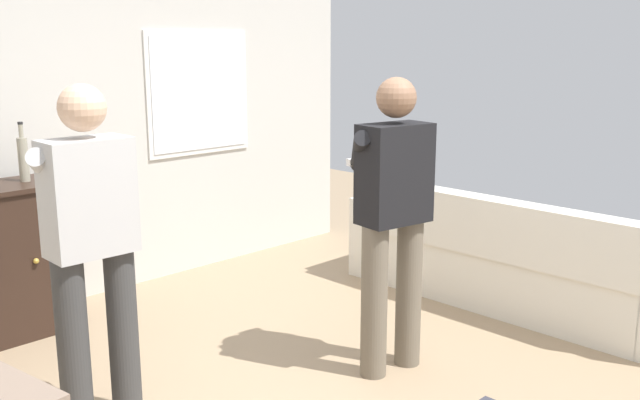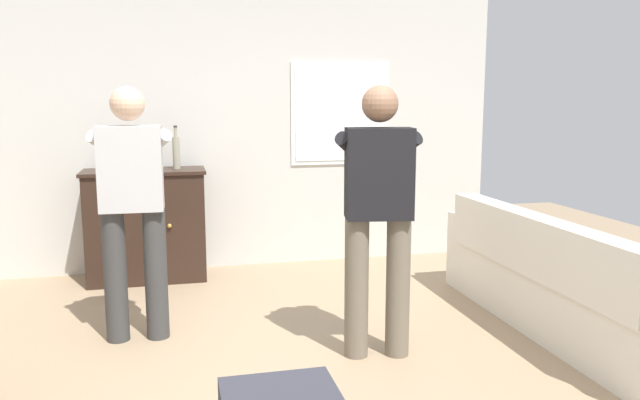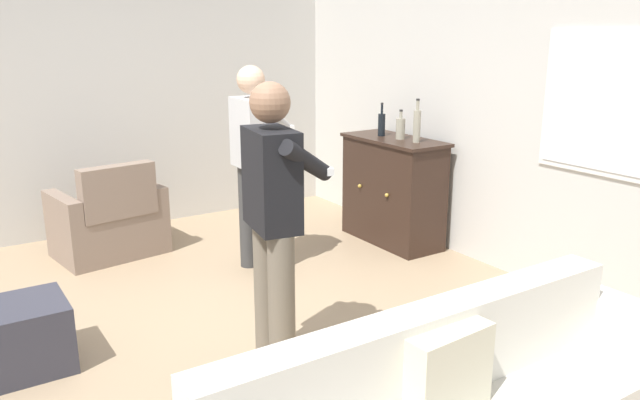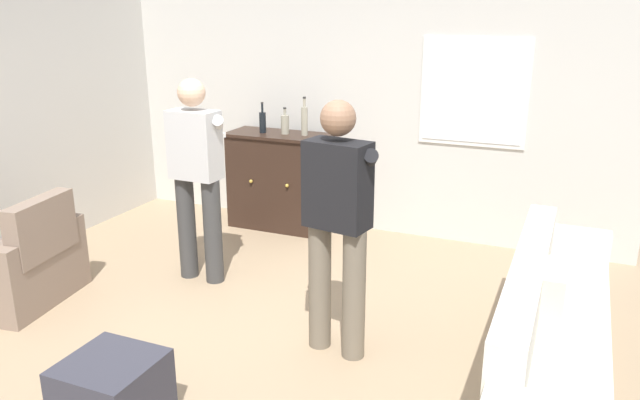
# 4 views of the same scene
# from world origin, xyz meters

# --- Properties ---
(ground) EXTENTS (10.40, 10.40, 0.00)m
(ground) POSITION_xyz_m (0.00, 0.00, 0.00)
(ground) COLOR #9E8466
(wall_back_with_window) EXTENTS (5.20, 0.15, 2.80)m
(wall_back_with_window) POSITION_xyz_m (0.03, 2.66, 1.40)
(wall_back_with_window) COLOR beige
(wall_back_with_window) RESTS_ON ground
(couch) EXTENTS (0.57, 2.48, 0.82)m
(couch) POSITION_xyz_m (1.99, 0.33, 0.32)
(couch) COLOR silver
(couch) RESTS_ON ground
(sideboard_cabinet) EXTENTS (1.05, 0.49, 0.99)m
(sideboard_cabinet) POSITION_xyz_m (-0.79, 2.30, 0.50)
(sideboard_cabinet) COLOR black
(sideboard_cabinet) RESTS_ON ground
(bottle_wine_green) EXTENTS (0.07, 0.07, 0.31)m
(bottle_wine_green) POSITION_xyz_m (-0.96, 2.28, 1.10)
(bottle_wine_green) COLOR black
(bottle_wine_green) RESTS_ON sideboard_cabinet
(bottle_liquor_amber) EXTENTS (0.08, 0.08, 0.27)m
(bottle_liquor_amber) POSITION_xyz_m (-0.72, 2.31, 1.09)
(bottle_liquor_amber) COLOR gray
(bottle_liquor_amber) RESTS_ON sideboard_cabinet
(bottle_spirits_clear) EXTENTS (0.06, 0.06, 0.38)m
(bottle_spirits_clear) POSITION_xyz_m (-0.51, 2.31, 1.14)
(bottle_spirits_clear) COLOR gray
(bottle_spirits_clear) RESTS_ON sideboard_cabinet
(person_standing_left) EXTENTS (0.56, 0.48, 1.68)m
(person_standing_left) POSITION_xyz_m (-0.81, 0.88, 0.94)
(person_standing_left) COLOR #383838
(person_standing_left) RESTS_ON ground
(person_standing_right) EXTENTS (0.55, 0.50, 1.68)m
(person_standing_right) POSITION_xyz_m (0.66, 0.25, 0.94)
(person_standing_right) COLOR #6B6051
(person_standing_right) RESTS_ON ground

